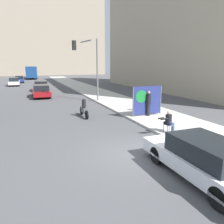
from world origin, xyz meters
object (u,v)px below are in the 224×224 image
(car_on_road_midblock, at_px, (41,86))
(pedestrian_behind, at_px, (145,101))
(traffic_light_pole, at_px, (89,60))
(car_on_road_nearest, at_px, (41,91))
(car_on_road_far_lane, at_px, (19,79))
(jogger_on_sidewalk, at_px, (148,103))
(protest_banner, at_px, (147,100))
(car_on_road_distant, at_px, (14,82))
(motorcycle_on_road, at_px, (84,109))
(city_bus_on_road, at_px, (31,72))
(parked_car_curbside, at_px, (204,159))
(seated_protester, at_px, (169,121))

(car_on_road_midblock, bearing_deg, pedestrian_behind, -70.23)
(traffic_light_pole, bearing_deg, car_on_road_nearest, 128.72)
(pedestrian_behind, relative_size, car_on_road_far_lane, 0.39)
(jogger_on_sidewalk, bearing_deg, car_on_road_far_lane, -43.07)
(protest_banner, height_order, car_on_road_nearest, protest_banner)
(car_on_road_distant, xyz_separation_m, motorcycle_on_road, (5.63, -27.37, -0.16))
(city_bus_on_road, bearing_deg, pedestrian_behind, -81.77)
(traffic_light_pole, bearing_deg, jogger_on_sidewalk, -75.15)
(pedestrian_behind, distance_m, car_on_road_far_lane, 36.44)
(protest_banner, distance_m, car_on_road_midblock, 20.05)
(traffic_light_pole, relative_size, car_on_road_midblock, 1.36)
(protest_banner, relative_size, car_on_road_distant, 0.52)
(city_bus_on_road, bearing_deg, car_on_road_midblock, -89.02)
(pedestrian_behind, height_order, car_on_road_midblock, pedestrian_behind)
(protest_banner, distance_m, traffic_light_pole, 8.39)
(pedestrian_behind, bearing_deg, city_bus_on_road, 156.85)
(traffic_light_pole, height_order, city_bus_on_road, traffic_light_pole)
(parked_car_curbside, distance_m, car_on_road_midblock, 27.46)
(car_on_road_nearest, height_order, motorcycle_on_road, car_on_road_nearest)
(car_on_road_nearest, height_order, car_on_road_distant, car_on_road_distant)
(pedestrian_behind, height_order, motorcycle_on_road, pedestrian_behind)
(car_on_road_distant, height_order, motorcycle_on_road, car_on_road_distant)
(seated_protester, bearing_deg, jogger_on_sidewalk, 91.58)
(motorcycle_on_road, bearing_deg, car_on_road_nearest, 101.01)
(traffic_light_pole, relative_size, car_on_road_nearest, 1.26)
(parked_car_curbside, xyz_separation_m, city_bus_on_road, (-3.81, 57.53, 1.12))
(seated_protester, relative_size, protest_banner, 0.51)
(seated_protester, relative_size, traffic_light_pole, 0.20)
(protest_banner, distance_m, city_bus_on_road, 49.85)
(traffic_light_pole, xyz_separation_m, motorcycle_on_road, (-2.10, -5.86, -3.54))
(car_on_road_far_lane, distance_m, motorcycle_on_road, 34.95)
(jogger_on_sidewalk, bearing_deg, car_on_road_nearest, -31.18)
(parked_car_curbside, bearing_deg, pedestrian_behind, 71.20)
(protest_banner, relative_size, traffic_light_pole, 0.38)
(car_on_road_nearest, bearing_deg, traffic_light_pole, -51.28)
(jogger_on_sidewalk, relative_size, pedestrian_behind, 1.07)
(motorcycle_on_road, bearing_deg, parked_car_curbside, -81.46)
(jogger_on_sidewalk, distance_m, traffic_light_pole, 8.54)
(protest_banner, bearing_deg, seated_protester, -103.41)
(seated_protester, relative_size, motorcycle_on_road, 0.55)
(pedestrian_behind, xyz_separation_m, parked_car_curbside, (-3.17, -9.30, -0.26))
(parked_car_curbside, bearing_deg, jogger_on_sidewalk, 71.63)
(protest_banner, height_order, traffic_light_pole, traffic_light_pole)
(car_on_road_distant, distance_m, car_on_road_far_lane, 7.27)
(traffic_light_pole, height_order, car_on_road_distant, traffic_light_pole)
(protest_banner, distance_m, motorcycle_on_road, 4.49)
(car_on_road_nearest, relative_size, motorcycle_on_road, 2.22)
(car_on_road_midblock, bearing_deg, car_on_road_nearest, -93.39)
(traffic_light_pole, bearing_deg, city_bus_on_road, 96.05)
(jogger_on_sidewalk, bearing_deg, traffic_light_pole, -42.19)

